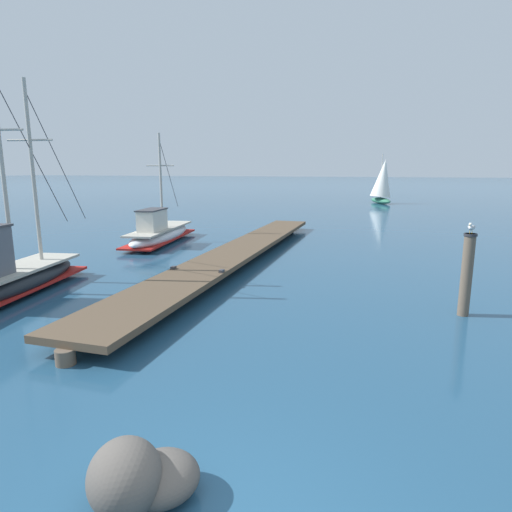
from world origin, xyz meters
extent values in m
cube|color=brown|center=(-4.28, 12.46, 0.37)|extent=(2.26, 19.16, 0.16)
cylinder|color=brown|center=(-4.05, 2.90, 0.15)|extent=(0.36, 0.36, 0.29)
cylinder|color=brown|center=(-4.17, 7.68, 0.15)|extent=(0.36, 0.36, 0.29)
cylinder|color=brown|center=(-4.28, 12.46, 0.15)|extent=(0.36, 0.36, 0.29)
cylinder|color=brown|center=(-4.40, 17.24, 0.15)|extent=(0.36, 0.36, 0.29)
cylinder|color=brown|center=(-4.51, 22.02, 0.15)|extent=(0.36, 0.36, 0.29)
cube|color=#333338|center=(-4.99, 8.61, 0.49)|extent=(0.12, 0.20, 0.08)
cube|color=#333338|center=(-3.39, 8.65, 0.49)|extent=(0.12, 0.20, 0.08)
ellipsoid|color=silver|center=(-9.28, 15.15, 0.36)|extent=(2.51, 6.46, 0.72)
cube|color=#B2AD9E|center=(-9.28, 15.15, 0.68)|extent=(2.23, 5.81, 0.08)
cube|color=#B21E19|center=(-9.28, 15.15, 0.20)|extent=(2.51, 6.34, 0.08)
cube|color=silver|center=(-9.12, 14.22, 1.18)|extent=(1.08, 1.87, 0.92)
cube|color=#3D3D42|center=(-9.12, 14.22, 1.67)|extent=(1.16, 2.01, 0.06)
cylinder|color=#B2ADA3|center=(-9.33, 15.46, 2.93)|extent=(0.11, 0.11, 4.42)
cylinder|color=#B2ADA3|center=(-9.33, 15.46, 3.65)|extent=(1.35, 0.28, 0.06)
cylinder|color=#333338|center=(-9.52, 16.64, 3.15)|extent=(0.40, 2.28, 3.27)
ellipsoid|color=black|center=(-8.68, 5.93, 0.36)|extent=(2.66, 5.95, 0.72)
cube|color=#B2AD9E|center=(-8.68, 5.93, 0.68)|extent=(2.37, 5.35, 0.08)
cube|color=#B21E19|center=(-8.68, 5.93, 0.20)|extent=(2.66, 5.84, 0.08)
cylinder|color=#B2ADA3|center=(-8.74, 6.22, 3.48)|extent=(0.11, 0.11, 5.53)
cylinder|color=#333338|center=(-9.02, 7.68, 3.76)|extent=(0.57, 2.83, 4.09)
cylinder|color=#B2ADA3|center=(-8.99, 7.49, 3.40)|extent=(0.11, 0.11, 5.36)
cylinder|color=#B2ADA3|center=(-8.99, 7.49, 4.33)|extent=(1.42, 0.33, 0.06)
cylinder|color=#333338|center=(-9.26, 8.91, 3.66)|extent=(0.55, 2.74, 3.96)
cylinder|color=brown|center=(3.17, 8.10, 1.00)|extent=(0.26, 0.26, 2.01)
cylinder|color=#28282D|center=(3.17, 8.10, 1.98)|extent=(0.30, 0.30, 0.06)
cylinder|color=gold|center=(3.19, 8.09, 2.04)|extent=(0.01, 0.01, 0.07)
cylinder|color=gold|center=(3.14, 8.10, 2.04)|extent=(0.01, 0.01, 0.07)
ellipsoid|color=white|center=(3.17, 8.10, 2.15)|extent=(0.21, 0.30, 0.13)
ellipsoid|color=silver|center=(3.22, 8.10, 2.16)|extent=(0.11, 0.24, 0.09)
ellipsoid|color=#383838|center=(3.26, 8.20, 2.15)|extent=(0.05, 0.07, 0.04)
ellipsoid|color=silver|center=(3.12, 8.13, 2.16)|extent=(0.11, 0.24, 0.09)
ellipsoid|color=#383838|center=(3.16, 8.24, 2.15)|extent=(0.05, 0.07, 0.04)
cone|color=white|center=(3.22, 8.24, 2.15)|extent=(0.09, 0.10, 0.07)
sphere|color=white|center=(3.13, 7.99, 2.23)|extent=(0.08, 0.08, 0.08)
cone|color=gold|center=(3.11, 7.94, 2.23)|extent=(0.04, 0.05, 0.02)
ellipsoid|color=#605B56|center=(-0.91, 0.50, 0.19)|extent=(0.92, 0.56, 0.37)
ellipsoid|color=#504A45|center=(-0.99, 0.33, 0.37)|extent=(1.16, 1.19, 0.74)
ellipsoid|color=#504B46|center=(-0.73, 0.60, 0.23)|extent=(1.13, 1.14, 0.46)
ellipsoid|color=#337556|center=(-0.23, 43.56, 0.30)|extent=(2.78, 4.15, 0.60)
cylinder|color=#B2ADA3|center=(-0.27, 43.64, 2.81)|extent=(0.08, 0.08, 4.42)
cone|color=silver|center=(-0.12, 43.33, 2.59)|extent=(3.07, 2.90, 3.95)
camera|label=1|loc=(1.51, -2.96, 3.48)|focal=30.28mm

